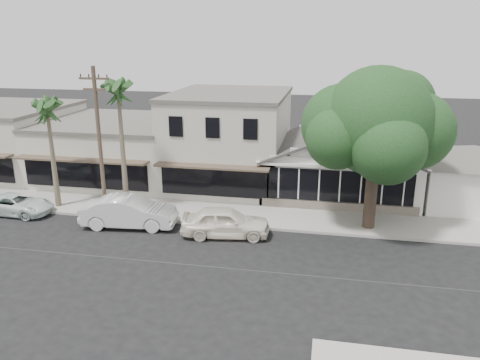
% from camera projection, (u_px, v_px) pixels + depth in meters
% --- Properties ---
extents(ground, '(140.00, 140.00, 0.00)m').
position_uv_depth(ground, '(232.00, 269.00, 22.21)').
color(ground, black).
rests_on(ground, ground).
extents(sidewalk_north, '(90.00, 3.50, 0.15)m').
position_uv_depth(sidewalk_north, '(132.00, 207.00, 29.97)').
color(sidewalk_north, '#9E9991').
rests_on(sidewalk_north, ground).
extents(corner_shop, '(10.40, 8.60, 5.10)m').
position_uv_depth(corner_shop, '(340.00, 157.00, 32.24)').
color(corner_shop, white).
rests_on(corner_shop, ground).
extents(side_cottage, '(6.00, 6.00, 3.00)m').
position_uv_depth(side_cottage, '(468.00, 183.00, 30.17)').
color(side_cottage, white).
rests_on(side_cottage, ground).
extents(row_building_near, '(8.00, 10.00, 6.50)m').
position_uv_depth(row_building_near, '(230.00, 140.00, 34.46)').
color(row_building_near, beige).
rests_on(row_building_near, ground).
extents(row_building_midnear, '(10.00, 10.00, 4.20)m').
position_uv_depth(row_building_midnear, '(117.00, 150.00, 36.43)').
color(row_building_midnear, silver).
rests_on(row_building_midnear, ground).
extents(utility_pole, '(1.80, 0.24, 9.00)m').
position_uv_depth(utility_pole, '(99.00, 140.00, 27.31)').
color(utility_pole, brown).
rests_on(utility_pole, ground).
extents(car_0, '(5.07, 2.60, 1.65)m').
position_uv_depth(car_0, '(225.00, 222.00, 25.64)').
color(car_0, white).
rests_on(car_0, ground).
extents(car_1, '(5.61, 2.47, 1.79)m').
position_uv_depth(car_1, '(129.00, 212.00, 26.91)').
color(car_1, silver).
rests_on(car_1, ground).
extents(car_2, '(4.60, 2.26, 1.26)m').
position_uv_depth(car_2, '(17.00, 204.00, 28.91)').
color(car_2, silver).
rests_on(car_2, ground).
extents(shade_tree, '(8.27, 7.48, 9.18)m').
position_uv_depth(shade_tree, '(375.00, 124.00, 25.28)').
color(shade_tree, '#46382B').
rests_on(shade_tree, ground).
extents(palm_east, '(3.15, 3.15, 8.62)m').
position_uv_depth(palm_east, '(118.00, 93.00, 27.16)').
color(palm_east, '#726651').
rests_on(palm_east, ground).
extents(palm_mid, '(2.56, 2.56, 7.45)m').
position_uv_depth(palm_mid, '(47.00, 109.00, 28.27)').
color(palm_mid, '#726651').
rests_on(palm_mid, ground).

